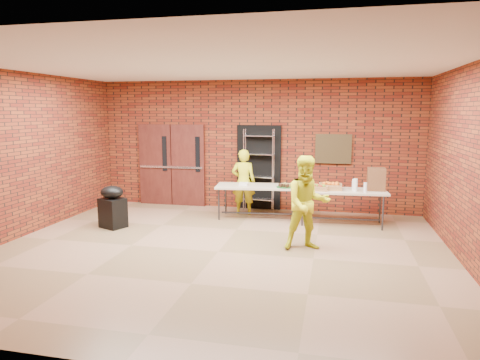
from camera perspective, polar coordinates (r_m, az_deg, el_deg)
name	(u,v)px	position (r m, az deg, el deg)	size (l,w,h in m)	color
room	(217,161)	(7.26, -3.03, 2.53)	(8.08, 7.08, 3.28)	brown
double_doors	(172,165)	(11.27, -9.08, 2.00)	(1.78, 0.12, 2.10)	#4F1E16
dark_doorway	(259,167)	(10.66, 2.52, 1.68)	(1.10, 0.06, 2.10)	black
bronze_plaque	(333,149)	(10.43, 12.34, 4.08)	(0.85, 0.04, 0.70)	#392B16
wire_rack	(259,170)	(10.52, 2.52, 1.34)	(0.74, 0.25, 2.01)	silver
table_left	(258,188)	(9.71, 2.38, -1.11)	(1.95, 0.98, 0.77)	tan
table_right	(342,193)	(9.47, 13.48, -1.67)	(1.90, 0.90, 0.76)	tan
basket_bananas	(307,186)	(9.41, 8.91, -0.84)	(0.43, 0.34, 0.13)	#AD7C46
basket_oranges	(330,186)	(9.45, 11.95, -0.84)	(0.49, 0.38, 0.15)	#AD7C46
basket_apples	(318,188)	(9.30, 10.31, -1.00)	(0.42, 0.33, 0.13)	#AD7C46
muffin_tray	(285,185)	(9.51, 6.04, -0.72)	(0.38, 0.38, 0.10)	#16521F
napkin_box	(244,184)	(9.72, 0.49, -0.51)	(0.19, 0.13, 0.06)	silver
coffee_dispenser	(376,179)	(9.58, 17.70, 0.12)	(0.37, 0.33, 0.48)	brown
cup_stack_front	(355,185)	(9.35, 15.12, -0.64)	(0.09, 0.09, 0.27)	silver
cup_stack_mid	(365,188)	(9.25, 16.36, -0.97)	(0.07, 0.07, 0.21)	silver
cup_stack_back	(354,185)	(9.43, 14.95, -0.64)	(0.08, 0.08, 0.24)	silver
covered_grill	(113,207)	(9.42, -16.63, -3.43)	(0.61, 0.57, 0.89)	black
volunteer_woman	(243,182)	(10.16, 0.46, -0.24)	(0.57, 0.37, 1.55)	#C9CB16
volunteer_man	(307,203)	(7.62, 8.97, -3.07)	(0.81, 0.63, 1.67)	#C9CB16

